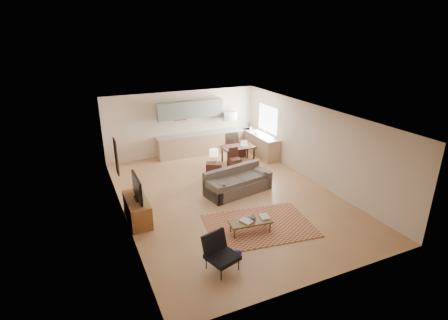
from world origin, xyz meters
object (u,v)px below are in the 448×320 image
armchair (222,254)px  tv_credenza (137,210)px  coffee_table (250,227)px  sofa (238,181)px  console_table (214,171)px  dining_table (238,154)px

armchair → tv_credenza: 3.23m
coffee_table → armchair: armchair is taller
sofa → coffee_table: sofa is taller
sofa → console_table: bearing=94.3°
tv_credenza → console_table: (3.05, 1.69, -0.01)m
sofa → dining_table: bearing=52.9°
console_table → dining_table: 2.00m
armchair → tv_credenza: armchair is taller
tv_credenza → dining_table: bearing=32.4°
tv_credenza → dining_table: 5.47m
armchair → console_table: size_ratio=1.27×
sofa → armchair: 3.99m
coffee_table → console_table: console_table is taller
sofa → dining_table: 2.78m
sofa → armchair: armchair is taller
console_table → tv_credenza: bearing=-126.8°
sofa → console_table: sofa is taller
tv_credenza → console_table: bearing=29.0°
console_table → armchair: bearing=-86.5°
dining_table → console_table: bearing=-141.0°
tv_credenza → dining_table: size_ratio=1.09×
tv_credenza → coffee_table: bearing=-35.8°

